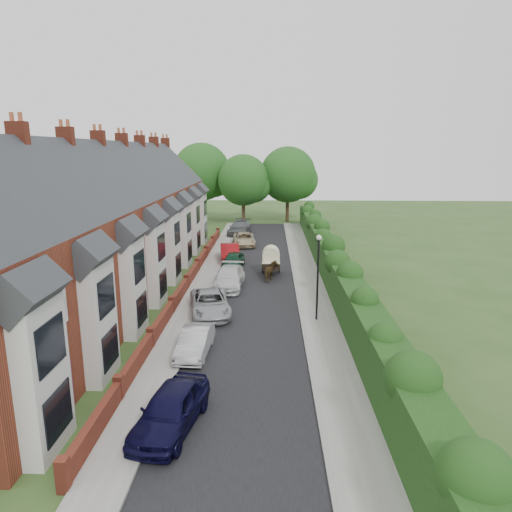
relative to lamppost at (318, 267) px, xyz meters
The scene contains 23 objects.
ground 6.20m from the lamppost, 130.36° to the right, with size 140.00×140.00×0.00m, color #2D4C1E.
road 8.66m from the lamppost, 119.12° to the left, with size 6.00×58.00×0.02m, color black.
pavement_hedge_side 7.71m from the lamppost, 88.36° to the left, with size 2.20×58.00×0.12m, color gray.
pavement_house_side 10.93m from the lamppost, 137.91° to the left, with size 1.70×58.00×0.12m, color gray.
kerb_hedge_side 7.76m from the lamppost, 96.92° to the left, with size 0.18×58.00×0.13m, color gray.
kerb_house_side 10.38m from the lamppost, 134.79° to the left, with size 0.18×58.00×0.13m, color gray.
hedge 7.47m from the lamppost, 74.05° to the left, with size 2.10×58.00×2.85m.
terrace_row 15.52m from the lamppost, 157.25° to the left, with size 9.05×40.50×11.50m.
garden_wall_row 10.98m from the lamppost, 145.56° to the left, with size 0.35×40.35×1.10m.
lamppost is the anchor object (origin of this frame).
tree_far_left 36.66m from the lamppost, 99.53° to the left, with size 7.14×6.80×9.29m.
tree_far_right 38.20m from the lamppost, 90.02° to the left, with size 7.98×7.60×10.31m.
tree_far_back 41.01m from the lamppost, 107.06° to the left, with size 8.40×8.00×10.82m.
car_navy 12.73m from the lamppost, 120.16° to the right, with size 1.81×4.49×1.53m, color black.
car_silver_a 8.32m from the lamppost, 144.29° to the right, with size 1.35×3.88×1.28m, color #B0B0B5.
car_silver_b 6.98m from the lamppost, behind, with size 2.30×4.99×1.39m, color #A4A7AC.
car_white 9.09m from the lamppost, 131.22° to the left, with size 2.05×5.05×1.46m, color silver.
car_green 13.79m from the lamppost, 115.71° to the left, with size 1.56×3.87×1.32m, color #113822.
car_red 16.15m from the lamppost, 113.55° to the left, with size 1.63×4.67×1.54m, color maroon.
car_beige 22.48m from the lamppost, 104.29° to the left, with size 2.21×4.80×1.33m, color #C9B591.
car_grey 28.66m from the lamppost, 102.95° to the left, with size 2.24×5.51×1.60m, color #54575B.
horse 9.09m from the lamppost, 107.85° to the left, with size 0.80×1.77×1.49m, color #413018.
horse_cart 10.73m from the lamppost, 104.68° to the left, with size 1.47×3.25×2.34m.
Camera 1 is at (0.66, -21.33, 9.82)m, focal length 32.00 mm.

